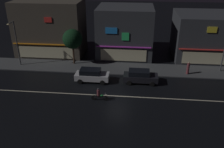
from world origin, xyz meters
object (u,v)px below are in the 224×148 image
Objects in this scene: parked_car_near_kerb at (140,76)px; parked_car_trailing at (92,75)px; pedestrian_on_sidewalk at (188,68)px; motorcycle_following at (99,95)px; streetlamp_west at (16,40)px; traffic_cone at (135,77)px.

parked_car_near_kerb is 6.16m from parked_car_trailing.
pedestrian_on_sidewalk reaches higher than motorcycle_following.
pedestrian_on_sidewalk reaches higher than parked_car_near_kerb.
parked_car_trailing is (11.36, -3.73, -3.15)m from streetlamp_west.
streetlamp_west is 17.50m from traffic_cone.
parked_car_near_kerb and parked_car_trailing have the same top height.
streetlamp_west is 1.51× the size of parked_car_trailing.
parked_car_trailing is at bearing -168.66° from traffic_cone.
streetlamp_west is at bearing -37.77° from motorcycle_following.
motorcycle_following is at bearing -124.57° from traffic_cone.
parked_car_trailing is at bearing -147.31° from pedestrian_on_sidewalk.
parked_car_near_kerb is at bearing -177.56° from parked_car_trailing.
parked_car_near_kerb is (17.51, -3.47, -3.15)m from streetlamp_west.
streetlamp_west is 12.36m from parked_car_trailing.
streetlamp_west is 15.78m from motorcycle_following.
motorcycle_following reaches higher than traffic_cone.
streetlamp_west reaches higher than parked_car_near_kerb.
parked_car_near_kerb is (-6.41, -2.93, -0.07)m from pedestrian_on_sidewalk.
pedestrian_on_sidewalk is 0.92× the size of motorcycle_following.
traffic_cone is at bearing 126.03° from parked_car_near_kerb.
parked_car_near_kerb is at bearing -53.97° from traffic_cone.
traffic_cone is at bearing -8.82° from streetlamp_west.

